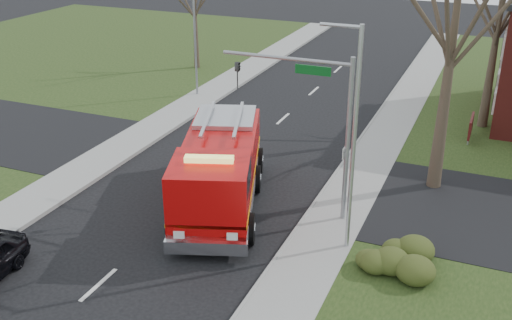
% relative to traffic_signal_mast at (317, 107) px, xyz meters
% --- Properties ---
extents(ground, '(120.00, 120.00, 0.00)m').
position_rel_traffic_signal_mast_xyz_m(ground, '(-5.21, -1.50, -4.71)').
color(ground, black).
rests_on(ground, ground).
extents(sidewalk_right, '(2.40, 80.00, 0.15)m').
position_rel_traffic_signal_mast_xyz_m(sidewalk_right, '(0.99, -1.50, -4.63)').
color(sidewalk_right, gray).
rests_on(sidewalk_right, ground).
extents(sidewalk_left, '(2.40, 80.00, 0.15)m').
position_rel_traffic_signal_mast_xyz_m(sidewalk_left, '(-11.41, -1.50, -4.63)').
color(sidewalk_left, gray).
rests_on(sidewalk_left, ground).
extents(health_center_sign, '(0.12, 2.00, 1.40)m').
position_rel_traffic_signal_mast_xyz_m(health_center_sign, '(5.29, 11.00, -3.83)').
color(health_center_sign, '#481111').
rests_on(health_center_sign, ground).
extents(hedge_corner, '(2.80, 2.00, 0.90)m').
position_rel_traffic_signal_mast_xyz_m(hedge_corner, '(3.79, -2.50, -4.13)').
color(hedge_corner, '#303A15').
rests_on(hedge_corner, lawn_right).
extents(bare_tree_near, '(6.00, 6.00, 12.00)m').
position_rel_traffic_signal_mast_xyz_m(bare_tree_near, '(4.29, 4.50, 2.71)').
color(bare_tree_near, '#32271D').
rests_on(bare_tree_near, ground).
extents(bare_tree_far, '(5.25, 5.25, 10.50)m').
position_rel_traffic_signal_mast_xyz_m(bare_tree_far, '(5.79, 13.50, 1.78)').
color(bare_tree_far, '#32271D').
rests_on(bare_tree_far, ground).
extents(traffic_signal_mast, '(5.29, 0.18, 6.80)m').
position_rel_traffic_signal_mast_xyz_m(traffic_signal_mast, '(0.00, 0.00, 0.00)').
color(traffic_signal_mast, gray).
rests_on(traffic_signal_mast, ground).
extents(streetlight_pole, '(1.48, 0.16, 8.40)m').
position_rel_traffic_signal_mast_xyz_m(streetlight_pole, '(1.93, -2.00, -0.16)').
color(streetlight_pole, '#B7BABF').
rests_on(streetlight_pole, ground).
extents(utility_pole_far, '(0.14, 0.14, 7.00)m').
position_rel_traffic_signal_mast_xyz_m(utility_pole_far, '(-12.01, 12.50, -1.21)').
color(utility_pole_far, gray).
rests_on(utility_pole_far, ground).
extents(fire_engine, '(5.72, 9.21, 3.51)m').
position_rel_traffic_signal_mast_xyz_m(fire_engine, '(-3.87, -0.81, -3.12)').
color(fire_engine, '#BD0808').
rests_on(fire_engine, ground).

